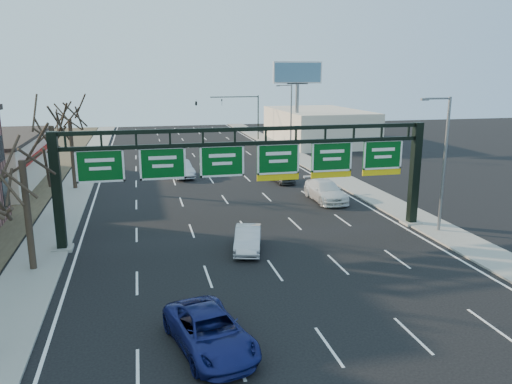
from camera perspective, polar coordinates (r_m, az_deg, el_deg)
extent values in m
plane|color=black|center=(25.77, 3.36, -10.56)|extent=(160.00, 160.00, 0.00)
cube|color=gray|center=(44.19, -20.63, -1.05)|extent=(3.00, 120.00, 0.12)
cube|color=gray|center=(47.99, 11.24, 0.68)|extent=(3.00, 120.00, 0.12)
cube|color=white|center=(44.33, -4.02, -0.22)|extent=(21.60, 120.00, 0.01)
cube|color=black|center=(31.67, -21.76, -0.06)|extent=(0.55, 0.55, 7.20)
cube|color=gray|center=(32.61, -21.23, -6.05)|extent=(1.20, 1.20, 0.20)
cube|color=black|center=(36.37, 17.67, 1.93)|extent=(0.55, 0.55, 7.20)
cube|color=gray|center=(37.19, 17.29, -3.36)|extent=(1.20, 1.20, 0.20)
cube|color=black|center=(31.47, -0.65, 7.21)|extent=(23.40, 0.25, 0.25)
cube|color=black|center=(31.58, -0.64, 5.59)|extent=(23.40, 0.25, 0.25)
cube|color=#054714|center=(31.08, -17.39, 2.88)|extent=(2.80, 0.10, 2.00)
cube|color=#054714|center=(31.03, -10.62, 3.25)|extent=(2.80, 0.10, 2.00)
cube|color=#054714|center=(31.40, -3.91, 3.57)|extent=(2.80, 0.10, 2.00)
cube|color=#054714|center=(32.19, 2.55, 3.83)|extent=(2.80, 0.10, 2.00)
cube|color=yellow|center=(32.41, 2.53, 1.71)|extent=(2.80, 0.10, 0.40)
cube|color=#054714|center=(33.36, 8.64, 4.04)|extent=(2.80, 0.10, 2.00)
cube|color=yellow|center=(33.58, 8.57, 1.98)|extent=(2.80, 0.10, 0.40)
cube|color=#054714|center=(34.89, 14.26, 4.18)|extent=(2.80, 0.10, 2.00)
cube|color=yellow|center=(35.09, 14.15, 2.22)|extent=(2.80, 0.10, 0.40)
cube|color=maroon|center=(52.94, -23.60, 4.23)|extent=(1.20, 18.00, 0.40)
cube|color=beige|center=(77.74, 7.06, 7.49)|extent=(12.00, 20.00, 5.00)
cylinder|color=#2D2219|center=(29.10, -24.64, -2.36)|extent=(0.36, 0.36, 6.08)
cylinder|color=#2D2219|center=(38.63, -21.93, 2.14)|extent=(0.36, 0.36, 6.84)
cylinder|color=#2D2219|center=(48.43, -20.25, 4.18)|extent=(0.36, 0.36, 6.46)
cylinder|color=slate|center=(35.01, 20.72, 2.96)|extent=(0.20, 0.20, 9.00)
cylinder|color=slate|center=(34.05, 20.06, 10.22)|extent=(1.80, 0.12, 0.12)
cube|color=slate|center=(33.57, 18.74, 10.19)|extent=(0.50, 0.22, 0.15)
cylinder|color=slate|center=(65.74, 4.02, 8.34)|extent=(0.20, 0.20, 9.00)
cylinder|color=slate|center=(65.23, 3.32, 12.18)|extent=(1.80, 0.12, 0.12)
cube|color=slate|center=(64.98, 2.54, 12.14)|extent=(0.50, 0.22, 0.15)
cylinder|color=slate|center=(71.22, 4.69, 8.63)|extent=(0.50, 0.50, 9.00)
cube|color=slate|center=(70.98, 4.76, 12.25)|extent=(3.00, 0.30, 0.20)
cube|color=white|center=(70.97, 4.78, 13.46)|extent=(7.00, 0.30, 3.00)
cube|color=teal|center=(70.78, 4.83, 13.46)|extent=(6.60, 0.05, 2.60)
cylinder|color=black|center=(80.04, 0.25, 8.48)|extent=(0.18, 0.18, 7.00)
cylinder|color=black|center=(79.02, -2.48, 10.81)|extent=(7.60, 0.14, 0.14)
imported|color=black|center=(78.71, -3.93, 10.19)|extent=(0.20, 0.20, 1.00)
imported|color=black|center=(78.15, -6.86, 10.11)|extent=(0.54, 0.54, 1.62)
imported|color=navy|center=(20.10, -5.30, -15.59)|extent=(3.61, 5.79, 1.49)
imported|color=#B6B6BB|center=(30.24, -0.93, -5.38)|extent=(2.56, 4.57, 1.43)
imported|color=white|center=(42.20, 7.94, 0.14)|extent=(2.42, 5.79, 1.67)
imported|color=#3A3D3F|center=(48.94, 3.01, 1.93)|extent=(1.95, 4.19, 1.39)
imported|color=#B7B7BC|center=(51.86, -8.54, 2.62)|extent=(2.53, 5.30, 1.68)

